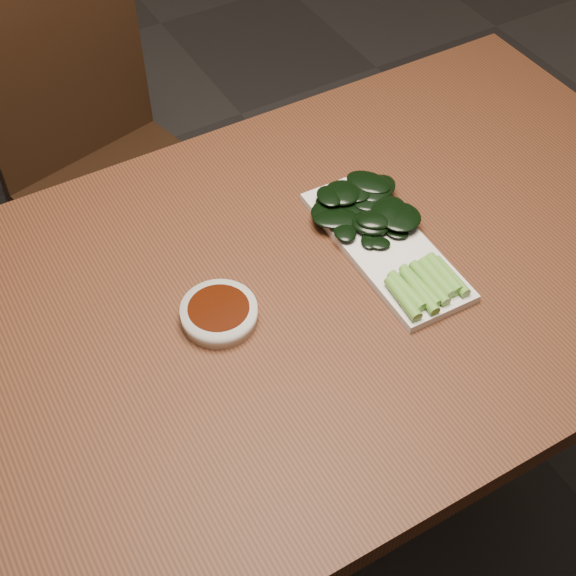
{
  "coord_description": "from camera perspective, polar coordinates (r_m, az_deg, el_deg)",
  "views": [
    {
      "loc": [
        -0.42,
        -0.68,
        1.66
      ],
      "look_at": [
        -0.03,
        -0.0,
        0.76
      ],
      "focal_mm": 50.0,
      "sensor_mm": 36.0,
      "label": 1
    }
  ],
  "objects": [
    {
      "name": "sauce_bowl",
      "position": [
        1.16,
        -4.92,
        -1.8
      ],
      "size": [
        0.11,
        0.11,
        0.03
      ],
      "color": "silver",
      "rests_on": "table"
    },
    {
      "name": "chair_far",
      "position": [
        1.87,
        -12.82,
        8.63
      ],
      "size": [
        0.48,
        0.48,
        0.89
      ],
      "rotation": [
        0.0,
        0.0,
        0.23
      ],
      "color": "black",
      "rests_on": "ground"
    },
    {
      "name": "serving_plate",
      "position": [
        1.27,
        6.9,
        3.03
      ],
      "size": [
        0.13,
        0.32,
        0.01
      ],
      "rotation": [
        0.0,
        0.0,
        -0.02
      ],
      "color": "silver",
      "rests_on": "table"
    },
    {
      "name": "gai_lan",
      "position": [
        1.27,
        6.49,
        4.57
      ],
      "size": [
        0.18,
        0.32,
        0.02
      ],
      "color": "#63A137",
      "rests_on": "serving_plate"
    },
    {
      "name": "ground",
      "position": [
        1.84,
        0.77,
        -15.3
      ],
      "size": [
        6.0,
        6.0,
        0.0
      ],
      "primitive_type": "plane",
      "color": "#2C2A2A",
      "rests_on": "ground"
    },
    {
      "name": "table",
      "position": [
        1.27,
        1.08,
        -1.76
      ],
      "size": [
        1.4,
        0.8,
        0.75
      ],
      "color": "#492514",
      "rests_on": "ground"
    }
  ]
}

